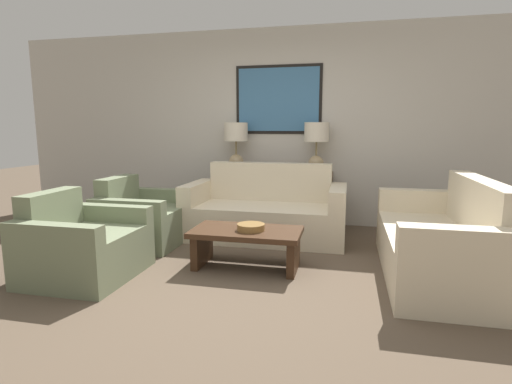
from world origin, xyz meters
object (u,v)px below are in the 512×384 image
object	(u,v)px
decorative_bowl	(251,227)
table_lamp_right	(316,140)
couch_by_side	(441,244)
armchair_near_camera	(83,247)
coffee_table	(247,240)
armchair_near_back_wall	(143,220)
table_lamp_left	(236,140)
couch_by_back_wall	(266,213)
console_table	(275,199)

from	to	relation	value
decorative_bowl	table_lamp_right	bearing A→B (deg)	75.36
couch_by_side	armchair_near_camera	bearing A→B (deg)	-167.04
coffee_table	armchair_near_camera	distance (m)	1.48
couch_by_side	armchair_near_back_wall	world-z (taller)	couch_by_side
coffee_table	armchair_near_camera	bearing A→B (deg)	-158.48
table_lamp_left	table_lamp_right	bearing A→B (deg)	0.00
decorative_bowl	armchair_near_back_wall	size ratio (longest dim) A/B	0.28
couch_by_back_wall	armchair_near_back_wall	size ratio (longest dim) A/B	2.03
console_table	decorative_bowl	distance (m)	1.75
couch_by_back_wall	coffee_table	world-z (taller)	couch_by_back_wall
decorative_bowl	coffee_table	bearing A→B (deg)	151.36
couch_by_side	coffee_table	world-z (taller)	couch_by_side
couch_by_side	decorative_bowl	bearing A→B (deg)	-173.18
coffee_table	armchair_near_camera	size ratio (longest dim) A/B	1.11
console_table	armchair_near_back_wall	world-z (taller)	armchair_near_back_wall
console_table	armchair_near_back_wall	distance (m)	1.78
console_table	table_lamp_left	size ratio (longest dim) A/B	2.34
couch_by_back_wall	armchair_near_camera	world-z (taller)	couch_by_back_wall
coffee_table	console_table	bearing A→B (deg)	91.26
table_lamp_right	decorative_bowl	size ratio (longest dim) A/B	2.51
table_lamp_right	decorative_bowl	distance (m)	1.96
table_lamp_left	table_lamp_right	distance (m)	1.09
couch_by_side	decorative_bowl	world-z (taller)	couch_by_side
table_lamp_left	coffee_table	distance (m)	2.02
couch_by_side	armchair_near_camera	xyz separation A→B (m)	(-3.12, -0.72, -0.03)
console_table	table_lamp_left	xyz separation A→B (m)	(-0.54, 0.00, 0.79)
table_lamp_right	coffee_table	size ratio (longest dim) A/B	0.63
couch_by_side	decorative_bowl	xyz separation A→B (m)	(-1.70, -0.20, 0.10)
coffee_table	armchair_near_back_wall	distance (m)	1.48
table_lamp_left	table_lamp_right	xyz separation A→B (m)	(1.09, 0.00, 0.00)
console_table	decorative_bowl	xyz separation A→B (m)	(0.09, -1.75, 0.03)
armchair_near_back_wall	console_table	bearing A→B (deg)	41.48
table_lamp_right	couch_by_back_wall	xyz separation A→B (m)	(-0.54, -0.64, -0.86)
coffee_table	armchair_near_camera	world-z (taller)	armchair_near_camera
table_lamp_right	coffee_table	world-z (taller)	table_lamp_right
couch_by_back_wall	coffee_table	bearing A→B (deg)	-87.99
table_lamp_left	armchair_near_camera	size ratio (longest dim) A/B	0.70
armchair_near_camera	couch_by_back_wall	bearing A→B (deg)	50.58
couch_by_back_wall	armchair_near_back_wall	world-z (taller)	couch_by_back_wall
couch_by_back_wall	couch_by_side	bearing A→B (deg)	-26.91
coffee_table	armchair_near_back_wall	xyz separation A→B (m)	(-1.37, 0.54, 0.00)
table_lamp_left	decorative_bowl	size ratio (longest dim) A/B	2.51
decorative_bowl	armchair_near_back_wall	bearing A→B (deg)	158.22
table_lamp_right	armchair_near_camera	distance (m)	3.07
decorative_bowl	armchair_near_back_wall	distance (m)	1.54
console_table	table_lamp_left	distance (m)	0.96
armchair_near_camera	armchair_near_back_wall	bearing A→B (deg)	90.00
decorative_bowl	couch_by_side	bearing A→B (deg)	6.82
couch_by_side	armchair_near_camera	size ratio (longest dim) A/B	2.03
console_table	table_lamp_right	size ratio (longest dim) A/B	2.34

